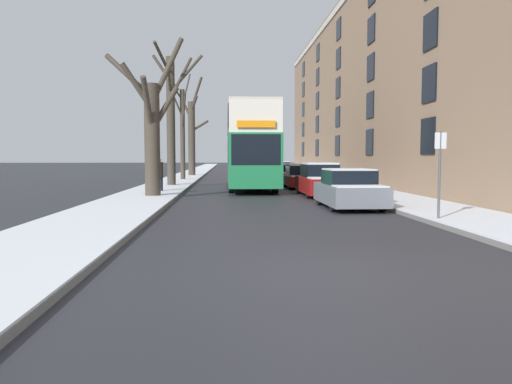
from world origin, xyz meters
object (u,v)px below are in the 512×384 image
bare_tree_left_3 (192,135)px  parked_car_4 (279,171)px  parked_car_1 (320,181)px  bare_tree_left_1 (171,115)px  parked_car_3 (289,174)px  parked_car_2 (301,177)px  bare_tree_left_0 (152,128)px  street_sign_post (440,171)px  parked_car_0 (349,190)px  pedestrian_left_sidewalk (159,174)px  double_decker_bus (250,143)px  bare_tree_left_2 (182,129)px

bare_tree_left_3 → parked_car_4: bare_tree_left_3 is taller
parked_car_1 → bare_tree_left_3: bearing=107.8°
bare_tree_left_3 → parked_car_4: size_ratio=2.12×
bare_tree_left_1 → parked_car_4: size_ratio=1.93×
bare_tree_left_3 → parked_car_3: 14.63m
parked_car_2 → parked_car_3: 5.55m
bare_tree_left_0 → street_sign_post: 12.74m
parked_car_0 → pedestrian_left_sidewalk: (-7.75, 7.39, 0.34)m
double_decker_bus → pedestrian_left_sidewalk: 6.22m
bare_tree_left_3 → parked_car_3: (7.59, -12.08, -3.26)m
bare_tree_left_2 → bare_tree_left_3: bearing=88.9°
bare_tree_left_0 → double_decker_bus: (4.64, 6.69, -0.47)m
double_decker_bus → street_sign_post: (4.41, -15.50, -1.17)m
bare_tree_left_1 → parked_car_2: size_ratio=2.12×
street_sign_post → double_decker_bus: bearing=105.9°
bare_tree_left_2 → parked_car_1: size_ratio=1.82×
bare_tree_left_1 → bare_tree_left_3: size_ratio=0.91×
bare_tree_left_1 → parked_car_2: bare_tree_left_1 is taller
bare_tree_left_0 → parked_car_2: bare_tree_left_0 is taller
parked_car_0 → parked_car_2: 11.60m
double_decker_bus → parked_car_1: 6.51m
bare_tree_left_1 → bare_tree_left_0: bearing=-89.7°
bare_tree_left_3 → parked_car_4: (7.59, -5.60, -3.21)m
parked_car_1 → parked_car_3: bearing=90.0°
bare_tree_left_2 → parked_car_1: bare_tree_left_2 is taller
parked_car_0 → parked_car_4: (-0.00, 23.63, 0.03)m
bare_tree_left_1 → double_decker_bus: (4.68, -1.65, -1.76)m
parked_car_2 → bare_tree_left_1: bearing=171.6°
bare_tree_left_0 → bare_tree_left_1: bearing=90.3°
parked_car_4 → parked_car_2: bearing=-90.0°
bare_tree_left_3 → parked_car_1: 24.98m
bare_tree_left_0 → parked_car_1: size_ratio=1.59×
pedestrian_left_sidewalk → street_sign_post: size_ratio=0.72×
bare_tree_left_1 → parked_car_1: bare_tree_left_1 is taller
parked_car_3 → street_sign_post: (1.39, -21.56, 0.82)m
parked_car_2 → parked_car_3: parked_car_2 is taller
pedestrian_left_sidewalk → parked_car_1: bearing=143.4°
bare_tree_left_1 → pedestrian_left_sidewalk: bearing=-90.6°
parked_car_3 → bare_tree_left_3: bearing=122.1°
bare_tree_left_2 → parked_car_4: 8.93m
bare_tree_left_0 → parked_car_0: (7.66, -4.40, -2.43)m
bare_tree_left_3 → parked_car_4: 9.96m
bare_tree_left_0 → bare_tree_left_2: 16.24m
bare_tree_left_0 → parked_car_3: (7.66, 12.75, -2.45)m
parked_car_3 → bare_tree_left_0: bearing=-121.0°
bare_tree_left_1 → parked_car_1: (7.70, -7.10, -3.67)m
bare_tree_left_0 → bare_tree_left_3: bare_tree_left_3 is taller
bare_tree_left_1 → bare_tree_left_3: bare_tree_left_3 is taller
bare_tree_left_2 → parked_car_0: bearing=-69.4°
parked_car_2 → parked_car_3: bearing=90.0°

